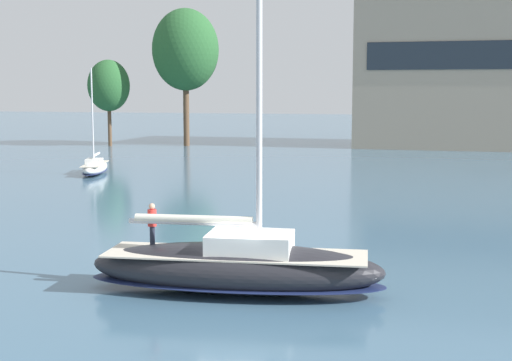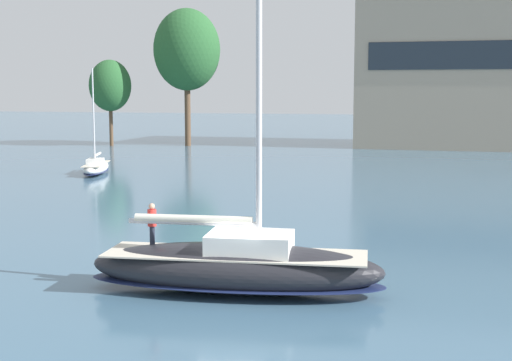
# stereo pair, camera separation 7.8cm
# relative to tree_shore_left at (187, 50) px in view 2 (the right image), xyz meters

# --- Properties ---
(ground_plane) EXTENTS (400.00, 400.00, 0.00)m
(ground_plane) POSITION_rel_tree_shore_left_xyz_m (26.57, -66.67, -12.94)
(ground_plane) COLOR #42667F
(waterfront_building) EXTENTS (36.88, 17.69, 22.25)m
(waterfront_building) POSITION_rel_tree_shore_left_xyz_m (40.33, 8.80, -1.78)
(waterfront_building) COLOR tan
(waterfront_building) RESTS_ON ground
(tree_shore_left) EXTENTS (8.98, 8.98, 18.49)m
(tree_shore_left) POSITION_rel_tree_shore_left_xyz_m (0.00, 0.00, 0.00)
(tree_shore_left) COLOR brown
(tree_shore_left) RESTS_ON ground
(tree_shore_center) EXTENTS (5.66, 5.66, 11.66)m
(tree_shore_center) POSITION_rel_tree_shore_left_xyz_m (-10.01, -2.91, -4.78)
(tree_shore_center) COLOR brown
(tree_shore_center) RESTS_ON ground
(sailboat_main) EXTENTS (11.48, 4.26, 15.41)m
(sailboat_main) POSITION_rel_tree_shore_left_xyz_m (26.59, -66.67, -11.90)
(sailboat_main) COLOR #232328
(sailboat_main) RESTS_ON ground
(sailboat_moored_mid_channel) EXTENTS (3.90, 7.16, 9.50)m
(sailboat_moored_mid_channel) POSITION_rel_tree_shore_left_xyz_m (3.44, -33.27, -12.29)
(sailboat_moored_mid_channel) COLOR white
(sailboat_moored_mid_channel) RESTS_ON ground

